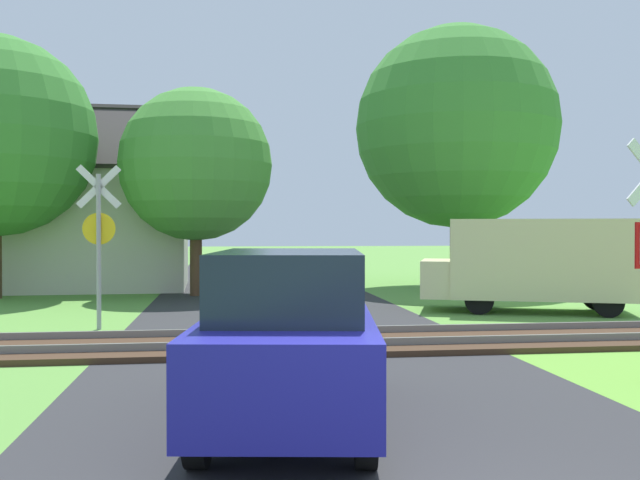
% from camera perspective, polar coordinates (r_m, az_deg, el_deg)
% --- Properties ---
extents(road_asphalt, '(6.46, 80.00, 0.01)m').
position_cam_1_polar(road_asphalt, '(6.39, 4.30, -17.32)').
color(road_asphalt, '#2D2D30').
rests_on(road_asphalt, ground).
extents(rail_track, '(60.00, 2.60, 0.22)m').
position_cam_1_polar(rail_track, '(12.31, -1.70, -8.21)').
color(rail_track, '#422D1E').
rests_on(rail_track, ground).
extents(crossing_sign_far, '(0.88, 0.15, 3.29)m').
position_cam_1_polar(crossing_sign_far, '(14.87, -17.28, 0.56)').
color(crossing_sign_far, '#9E9EA5').
rests_on(crossing_sign_far, ground).
extents(house, '(8.01, 6.03, 6.28)m').
position_cam_1_polar(house, '(25.71, -19.04, 1.23)').
color(house, beige).
rests_on(house, ground).
extents(tree_center, '(4.59, 4.59, 6.25)m').
position_cam_1_polar(tree_center, '(21.83, -9.92, 5.96)').
color(tree_center, '#513823').
rests_on(tree_center, ground).
extents(tree_right, '(6.88, 6.88, 8.93)m').
position_cam_1_polar(tree_right, '(25.07, 10.85, 8.84)').
color(tree_right, '#513823').
rests_on(tree_right, ground).
extents(mail_truck, '(5.24, 3.37, 2.24)m').
position_cam_1_polar(mail_truck, '(17.93, 16.60, -1.61)').
color(mail_truck, beige).
rests_on(mail_truck, ground).
extents(parked_car, '(2.20, 4.19, 1.78)m').
position_cam_1_polar(parked_car, '(7.32, -2.43, -7.82)').
color(parked_car, navy).
rests_on(parked_car, ground).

